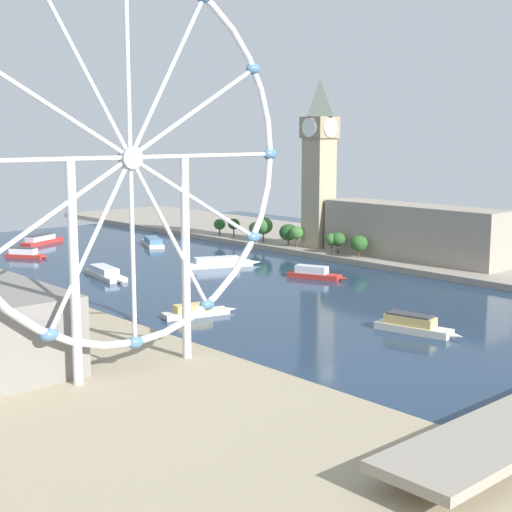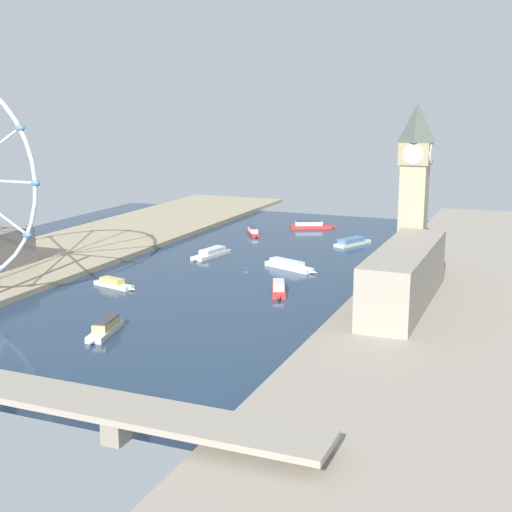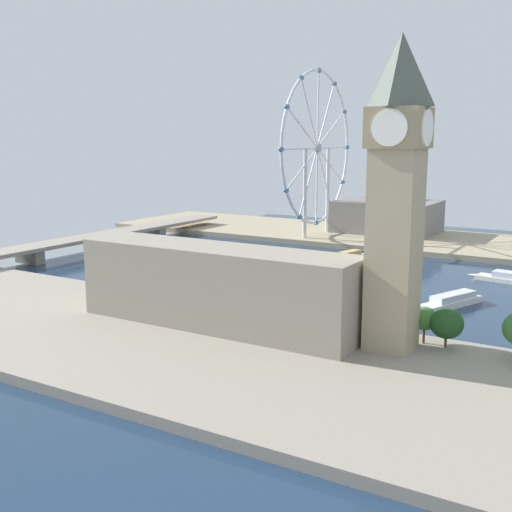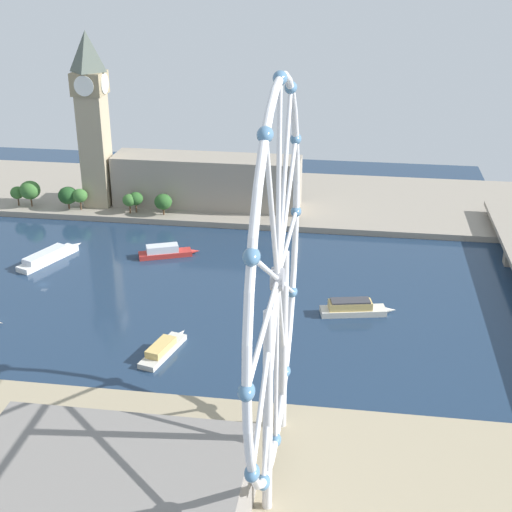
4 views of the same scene
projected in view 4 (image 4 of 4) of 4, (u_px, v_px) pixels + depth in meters
ground_plane at (43, 285)px, 302.78m from camera, size 408.26×408.26×0.00m
riverbank_left at (129, 191)px, 410.12m from camera, size 90.00×520.00×3.00m
clock_tower at (93, 118)px, 367.12m from camera, size 16.37×16.37×89.67m
parliament_block at (207, 181)px, 379.62m from camera, size 22.00×98.14×26.49m
tree_row_embankment at (65, 195)px, 376.30m from camera, size 12.18×118.82×13.98m
ferris_wheel at (277, 282)px, 173.47m from camera, size 99.99×3.20×104.23m
riverside_hall at (104, 509)px, 165.04m from camera, size 45.53×64.05×20.75m
tour_boat_2 at (48, 257)px, 324.29m from camera, size 36.14×18.51×4.99m
tour_boat_3 at (163, 349)px, 251.61m from camera, size 28.21×12.00×4.49m
tour_boat_4 at (165, 252)px, 328.98m from camera, size 14.84×27.60×5.58m
tour_boat_5 at (353, 308)px, 278.08m from camera, size 11.84×29.83×6.05m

